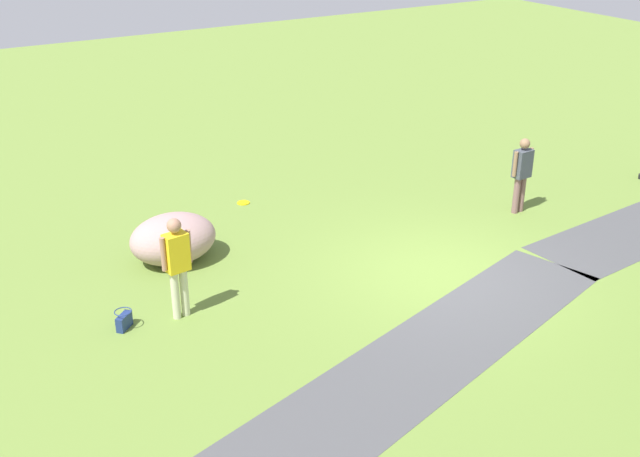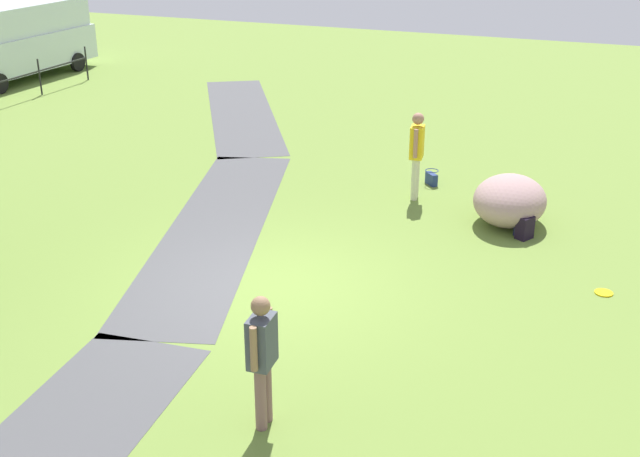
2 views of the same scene
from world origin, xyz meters
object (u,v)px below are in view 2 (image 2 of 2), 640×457
at_px(handbag_on_grass, 431,178).
at_px(delivery_van, 5,38).
at_px(backpack_by_boulder, 524,228).
at_px(frisbee_on_grass, 604,293).
at_px(man_near_boulder, 262,353).
at_px(lawn_boulder, 510,200).
at_px(woman_with_handbag, 417,150).

relative_size(handbag_on_grass, delivery_van, 0.07).
xyz_separation_m(backpack_by_boulder, frisbee_on_grass, (-1.64, -1.42, -0.18)).
height_order(man_near_boulder, handbag_on_grass, man_near_boulder).
distance_m(lawn_boulder, backpack_by_boulder, 0.73).
bearing_deg(backpack_by_boulder, lawn_boulder, 32.10).
distance_m(man_near_boulder, frisbee_on_grass, 5.85).
bearing_deg(man_near_boulder, woman_with_handbag, 2.74).
distance_m(lawn_boulder, woman_with_handbag, 2.07).
xyz_separation_m(handbag_on_grass, backpack_by_boulder, (-2.09, -2.16, 0.05)).
distance_m(woman_with_handbag, man_near_boulder, 7.57).
bearing_deg(handbag_on_grass, frisbee_on_grass, -136.20).
distance_m(handbag_on_grass, frisbee_on_grass, 5.18).
bearing_deg(delivery_van, frisbee_on_grass, -114.83).
bearing_deg(backpack_by_boulder, frisbee_on_grass, -139.18).
relative_size(woman_with_handbag, backpack_by_boulder, 4.25).
bearing_deg(handbag_on_grass, delivery_van, 72.00).
relative_size(woman_with_handbag, frisbee_on_grass, 6.31).
bearing_deg(delivery_van, handbag_on_grass, -108.00).
relative_size(man_near_boulder, frisbee_on_grass, 5.92).
height_order(lawn_boulder, frisbee_on_grass, lawn_boulder).
bearing_deg(handbag_on_grass, backpack_by_boulder, -134.05).
distance_m(lawn_boulder, frisbee_on_grass, 2.89).
relative_size(man_near_boulder, backpack_by_boulder, 3.99).
height_order(woman_with_handbag, backpack_by_boulder, woman_with_handbag).
bearing_deg(delivery_van, lawn_boulder, -110.79).
bearing_deg(woman_with_handbag, lawn_boulder, -107.82).
distance_m(woman_with_handbag, frisbee_on_grass, 4.76).
bearing_deg(lawn_boulder, frisbee_on_grass, -141.28).
bearing_deg(frisbee_on_grass, backpack_by_boulder, 40.82).
height_order(handbag_on_grass, backpack_by_boulder, backpack_by_boulder).
xyz_separation_m(man_near_boulder, delivery_van, (13.36, 15.34, 0.35)).
bearing_deg(man_near_boulder, handbag_on_grass, 1.74).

